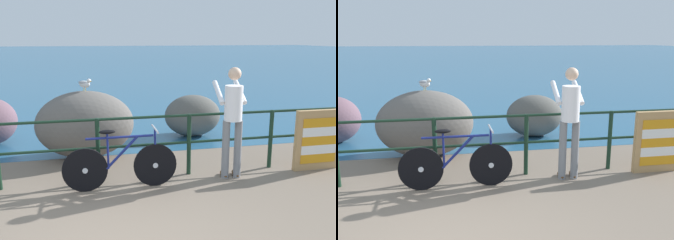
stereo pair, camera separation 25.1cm
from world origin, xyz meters
TOP-DOWN VIEW (x-y plane):
  - ground_plane at (0.00, 20.00)m, footprint 120.00×120.00m
  - sea_surface at (0.00, 48.36)m, footprint 120.00×90.00m
  - promenade_railing at (-0.00, 2.11)m, footprint 8.84×0.07m
  - bicycle at (0.32, 1.76)m, footprint 1.70×0.48m
  - person_at_railing at (2.09, 1.84)m, footprint 0.48×0.65m
  - folded_deckchair_stack at (3.66, 1.86)m, footprint 0.84×0.10m
  - breakwater_boulder_main at (-0.19, 3.40)m, footprint 1.82×1.18m
  - breakwater_boulder_right at (2.20, 4.42)m, footprint 1.29×0.95m
  - seagull at (-0.17, 3.41)m, footprint 0.28×0.29m

SIDE VIEW (x-z plane):
  - ground_plane at x=0.00m, z-range -0.10..0.00m
  - sea_surface at x=0.00m, z-range 0.00..0.01m
  - bicycle at x=0.32m, z-range -0.07..0.85m
  - breakwater_boulder_right at x=2.20m, z-range 0.00..0.95m
  - folded_deckchair_stack at x=3.66m, z-range 0.00..1.04m
  - breakwater_boulder_main at x=-0.19m, z-range 0.00..1.26m
  - promenade_railing at x=0.00m, z-range 0.13..1.15m
  - person_at_railing at x=2.09m, z-range 0.10..1.88m
  - seagull at x=-0.17m, z-range 1.28..1.51m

